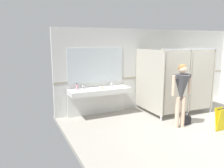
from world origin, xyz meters
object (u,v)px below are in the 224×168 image
(handbag, at_px, (186,120))
(paper_cup, at_px, (102,88))
(person_standing, at_px, (181,88))
(wet_floor_sign, at_px, (221,119))
(soap_dispenser, at_px, (77,87))

(handbag, distance_m, paper_cup, 2.52)
(handbag, relative_size, paper_cup, 3.99)
(person_standing, relative_size, wet_floor_sign, 2.83)
(wet_floor_sign, bearing_deg, person_standing, 141.53)
(handbag, bearing_deg, paper_cup, 141.26)
(person_standing, height_order, soap_dispenser, person_standing)
(soap_dispenser, xyz_separation_m, paper_cup, (0.66, -0.29, -0.03))
(handbag, height_order, wet_floor_sign, wet_floor_sign)
(handbag, bearing_deg, soap_dispenser, 144.71)
(person_standing, xyz_separation_m, wet_floor_sign, (0.78, -0.62, -0.76))
(soap_dispenser, height_order, paper_cup, soap_dispenser)
(soap_dispenser, bearing_deg, handbag, -35.29)
(handbag, xyz_separation_m, soap_dispenser, (-2.53, 1.79, 0.81))
(soap_dispenser, xyz_separation_m, wet_floor_sign, (2.99, -2.51, -0.62))
(handbag, distance_m, soap_dispenser, 3.21)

